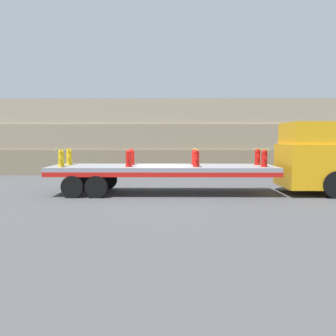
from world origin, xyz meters
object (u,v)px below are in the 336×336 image
at_px(flatbed_trailer, 150,171).
at_px(fire_hydrant_red_far_2, 195,157).
at_px(truck_cab, 315,159).
at_px(fire_hydrant_red_far_1, 132,157).
at_px(fire_hydrant_red_near_3, 264,159).
at_px(fire_hydrant_yellow_far_0, 69,157).
at_px(fire_hydrant_red_near_1, 129,158).
at_px(fire_hydrant_red_near_2, 196,159).
at_px(fire_hydrant_red_far_3, 258,157).
at_px(fire_hydrant_yellow_near_0, 61,158).

relative_size(flatbed_trailer, fire_hydrant_red_far_2, 13.47).
distance_m(truck_cab, fire_hydrant_red_far_1, 8.32).
xyz_separation_m(truck_cab, fire_hydrant_red_near_3, (-2.41, -0.56, 0.03)).
bearing_deg(fire_hydrant_yellow_far_0, truck_cab, -2.83).
xyz_separation_m(fire_hydrant_red_near_1, fire_hydrant_red_near_2, (2.95, 0.00, 0.00)).
bearing_deg(fire_hydrant_red_far_3, fire_hydrant_red_far_2, 180.00).
relative_size(fire_hydrant_red_far_1, fire_hydrant_red_far_2, 1.00).
bearing_deg(flatbed_trailer, fire_hydrant_red_near_3, -6.36).
bearing_deg(flatbed_trailer, fire_hydrant_red_far_3, 6.36).
xyz_separation_m(flatbed_trailer, fire_hydrant_red_near_2, (2.05, -0.56, 0.58)).
distance_m(truck_cab, fire_hydrant_red_far_3, 2.48).
distance_m(flatbed_trailer, fire_hydrant_yellow_far_0, 3.93).
distance_m(fire_hydrant_yellow_near_0, fire_hydrant_red_far_1, 3.15).
bearing_deg(fire_hydrant_red_near_3, fire_hydrant_yellow_near_0, 180.00).
bearing_deg(fire_hydrant_red_far_1, fire_hydrant_yellow_far_0, 180.00).
distance_m(flatbed_trailer, fire_hydrant_red_near_2, 2.20).
distance_m(fire_hydrant_yellow_near_0, fire_hydrant_red_near_2, 5.89).
xyz_separation_m(truck_cab, fire_hydrant_red_far_3, (-2.41, 0.56, 0.03)).
bearing_deg(fire_hydrant_red_far_2, fire_hydrant_red_far_1, 180.00).
bearing_deg(truck_cab, fire_hydrant_red_near_3, -167.03).
xyz_separation_m(fire_hydrant_yellow_near_0, fire_hydrant_red_far_2, (5.89, 1.11, 0.00)).
height_order(fire_hydrant_red_far_1, fire_hydrant_red_far_2, same).
relative_size(fire_hydrant_yellow_far_0, fire_hydrant_red_far_1, 1.00).
height_order(fire_hydrant_yellow_near_0, fire_hydrant_yellow_far_0, same).
distance_m(flatbed_trailer, fire_hydrant_red_far_1, 1.21).
xyz_separation_m(flatbed_trailer, fire_hydrant_yellow_near_0, (-3.85, -0.56, 0.58)).
xyz_separation_m(fire_hydrant_yellow_near_0, fire_hydrant_red_near_3, (8.84, 0.00, 0.00)).
relative_size(fire_hydrant_yellow_near_0, fire_hydrant_red_far_1, 1.00).
bearing_deg(fire_hydrant_red_near_2, fire_hydrant_red_far_3, 20.68).
bearing_deg(fire_hydrant_yellow_near_0, fire_hydrant_red_near_1, 0.00).
xyz_separation_m(fire_hydrant_yellow_near_0, fire_hydrant_red_near_1, (2.95, 0.00, 0.00)).
xyz_separation_m(truck_cab, fire_hydrant_red_far_2, (-5.36, 0.56, 0.03)).
bearing_deg(flatbed_trailer, truck_cab, 0.00).
height_order(fire_hydrant_red_near_1, fire_hydrant_red_far_2, same).
distance_m(fire_hydrant_yellow_near_0, fire_hydrant_red_far_2, 6.00).
xyz_separation_m(flatbed_trailer, fire_hydrant_red_far_3, (4.99, 0.56, 0.58)).
relative_size(fire_hydrant_red_near_1, fire_hydrant_red_near_2, 1.00).
relative_size(flatbed_trailer, fire_hydrant_red_far_3, 13.47).
bearing_deg(fire_hydrant_yellow_far_0, flatbed_trailer, -8.23).
bearing_deg(fire_hydrant_red_near_1, fire_hydrant_red_near_2, 0.00).
relative_size(fire_hydrant_red_far_2, fire_hydrant_red_near_3, 1.00).
height_order(truck_cab, fire_hydrant_red_far_1, truck_cab).
relative_size(truck_cab, fire_hydrant_red_near_2, 4.30).
bearing_deg(fire_hydrant_red_far_3, fire_hydrant_red_far_1, 180.00).
xyz_separation_m(fire_hydrant_red_far_2, fire_hydrant_red_far_3, (2.95, 0.00, 0.00)).
height_order(fire_hydrant_red_far_1, fire_hydrant_red_near_3, same).
bearing_deg(truck_cab, fire_hydrant_red_far_3, 167.03).
height_order(fire_hydrant_red_near_3, fire_hydrant_red_far_3, same).
height_order(fire_hydrant_red_far_2, fire_hydrant_red_far_3, same).
relative_size(flatbed_trailer, fire_hydrant_yellow_far_0, 13.47).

